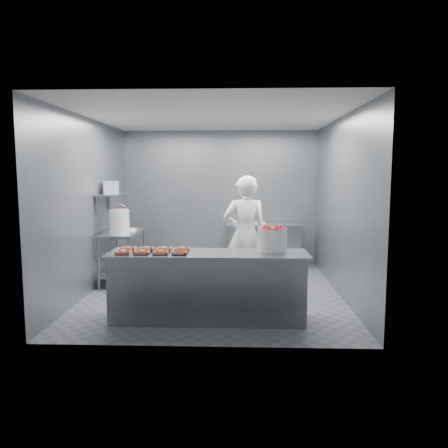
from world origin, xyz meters
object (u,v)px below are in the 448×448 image
at_px(tray_7, 182,249).
at_px(worker, 245,235).
at_px(tray_3, 180,253).
at_px(tray_4, 129,248).
at_px(strawberry_tub, 272,238).
at_px(appliance, 111,188).
at_px(back_counter, 264,246).
at_px(glaze_bucket, 119,221).
at_px(prep_table, 123,249).
at_px(service_counter, 208,286).
at_px(tray_0, 123,252).
at_px(tray_5, 146,249).
at_px(tray_2, 161,252).
at_px(tray_1, 142,252).
at_px(tray_6, 164,249).

height_order(tray_7, worker, worker).
height_order(tray_3, tray_4, tray_4).
xyz_separation_m(strawberry_tub, appliance, (-2.66, 1.80, 0.61)).
bearing_deg(tray_3, back_counter, 69.74).
xyz_separation_m(tray_4, glaze_bucket, (-0.54, 1.52, 0.20)).
bearing_deg(prep_table, tray_4, -72.35).
relative_size(service_counter, tray_0, 13.88).
bearing_deg(back_counter, tray_5, -119.04).
bearing_deg(tray_2, tray_1, 180.00).
relative_size(tray_7, worker, 0.10).
relative_size(tray_5, glaze_bucket, 0.37).
bearing_deg(strawberry_tub, glaze_bucket, 148.61).
distance_m(back_counter, tray_7, 3.39).
xyz_separation_m(tray_0, tray_7, (0.72, 0.26, 0.00)).
relative_size(tray_3, tray_7, 1.00).
distance_m(worker, appliance, 2.52).
distance_m(back_counter, strawberry_tub, 3.16).
bearing_deg(strawberry_tub, worker, 106.85).
distance_m(tray_1, worker, 1.95).
height_order(tray_1, appliance, appliance).
height_order(tray_1, tray_7, same).
relative_size(service_counter, tray_6, 13.88).
bearing_deg(tray_6, tray_0, -151.24).
distance_m(tray_3, glaze_bucket, 2.19).
relative_size(prep_table, strawberry_tub, 3.14).
xyz_separation_m(prep_table, tray_2, (1.06, -2.08, 0.33)).
height_order(back_counter, tray_2, tray_2).
bearing_deg(tray_3, tray_2, -180.00).
bearing_deg(glaze_bucket, service_counter, -45.65).
height_order(prep_table, glaze_bucket, glaze_bucket).
height_order(tray_1, strawberry_tub, strawberry_tub).
distance_m(tray_2, strawberry_tub, 1.47).
bearing_deg(tray_6, tray_7, 0.00).
relative_size(service_counter, tray_1, 13.88).
distance_m(tray_4, worker, 1.95).
bearing_deg(tray_5, tray_0, -132.33).
height_order(tray_0, tray_5, same).
bearing_deg(glaze_bucket, tray_5, -62.78).
bearing_deg(tray_6, strawberry_tub, 0.73).
relative_size(service_counter, tray_3, 13.88).
bearing_deg(tray_5, service_counter, -9.01).
height_order(tray_0, tray_4, same).
height_order(tray_5, glaze_bucket, glaze_bucket).
bearing_deg(tray_0, appliance, 109.76).
bearing_deg(appliance, tray_6, -71.68).
relative_size(back_counter, strawberry_tub, 3.93).
relative_size(glaze_bucket, appliance, 1.73).
distance_m(strawberry_tub, glaze_bucket, 2.88).
relative_size(tray_3, tray_6, 1.00).
relative_size(prep_table, tray_3, 6.40).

